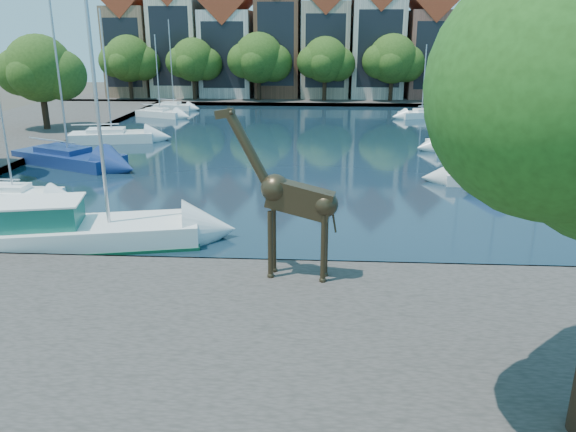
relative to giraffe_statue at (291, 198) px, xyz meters
name	(u,v)px	position (x,y,z in m)	size (l,w,h in m)	color
ground	(271,271)	(-0.81, 1.46, -3.30)	(160.00, 160.00, 0.00)	#38332B
water_basin	(299,146)	(-0.81, 25.46, -3.26)	(38.00, 50.00, 0.08)	black
near_quay	(246,374)	(-0.81, -5.54, -3.05)	(50.00, 14.00, 0.50)	#47413D
far_quay	(309,97)	(-0.81, 57.46, -3.05)	(60.00, 16.00, 0.50)	#47413D
townhouse_west_end	(133,41)	(-23.81, 57.44, 4.06)	(5.44, 9.18, 14.93)	#8A674B
townhouse_west_mid	(178,34)	(-17.81, 57.44, 4.94)	(5.94, 9.18, 16.79)	beige
townhouse_west_inner	(228,41)	(-11.31, 57.44, 4.05)	(6.43, 9.18, 15.15)	beige
townhouse_center	(278,33)	(-4.81, 57.44, 5.07)	(5.44, 9.18, 16.93)	brown
townhouse_east_inner	(325,38)	(1.19, 57.44, 4.43)	(5.94, 9.18, 15.79)	tan
townhouse_east_mid	(377,35)	(7.69, 57.44, 4.81)	(6.43, 9.18, 16.65)	beige
townhouse_east_end	(428,43)	(14.19, 57.44, 3.81)	(5.44, 9.18, 14.43)	brown
far_tree_far_west	(129,60)	(-22.71, 51.95, 1.89)	(7.28, 5.60, 7.68)	#332114
far_tree_west	(194,61)	(-14.71, 51.95, 1.78)	(6.76, 5.20, 7.36)	#332114
far_tree_mid_west	(259,60)	(-6.70, 51.95, 1.99)	(7.80, 6.00, 8.00)	#332114
far_tree_mid_east	(326,61)	(1.29, 51.95, 1.83)	(7.02, 5.40, 7.52)	#332114
far_tree_east	(393,60)	(9.30, 51.95, 1.94)	(7.54, 5.80, 7.84)	#332114
far_tree_far_east	(461,62)	(17.29, 51.95, 1.78)	(6.76, 5.20, 7.36)	#332114
side_tree_left_far	(41,71)	(-22.71, 29.45, 2.08)	(7.28, 5.60, 7.88)	#332114
giraffe_statue	(291,198)	(0.00, 0.00, 0.00)	(3.99, 0.98, 5.69)	#34291A
motorsailer	(74,228)	(-9.12, 3.39, -2.45)	(9.80, 4.75, 10.02)	silver
sailboat_left_a	(14,193)	(-14.86, 9.21, -2.68)	(4.77, 1.69, 9.78)	white
sailboat_left_b	(69,155)	(-15.81, 17.96, -2.61)	(8.33, 5.81, 10.85)	navy
sailboat_left_c	(112,135)	(-15.81, 25.97, -2.62)	(6.82, 3.51, 10.09)	silver
sailboat_left_d	(160,112)	(-15.81, 39.88, -2.72)	(5.36, 3.48, 8.17)	white
sailboat_left_e	(174,105)	(-15.81, 45.46, -2.71)	(4.66, 2.50, 9.67)	silver
sailboat_right_a	(499,176)	(11.31, 14.54, -2.72)	(6.27, 2.63, 10.45)	beige
sailboat_right_b	(542,175)	(13.64, 14.27, -2.61)	(7.71, 5.06, 11.18)	navy
sailboat_right_c	(463,141)	(11.68, 25.00, -2.65)	(5.72, 3.61, 8.80)	white
sailboat_right_d	(422,113)	(11.19, 41.05, -2.73)	(4.95, 3.30, 7.22)	white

